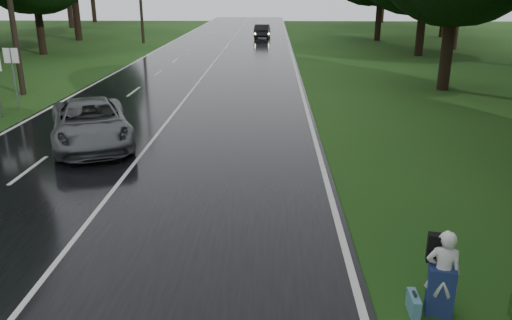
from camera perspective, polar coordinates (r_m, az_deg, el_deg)
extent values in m
cube|color=black|center=(26.84, -7.36, 7.56)|extent=(12.00, 140.00, 0.04)
cube|color=silver|center=(26.84, -7.36, 7.61)|extent=(0.12, 140.00, 0.01)
imported|color=#55595B|center=(18.29, -18.11, 3.95)|extent=(4.35, 5.97, 1.51)
imported|color=black|center=(56.20, 0.72, 14.31)|extent=(1.73, 4.42, 1.43)
imported|color=silver|center=(9.02, 20.27, -11.87)|extent=(0.63, 0.48, 1.55)
cube|color=navy|center=(9.19, 20.03, -13.70)|extent=(0.48, 0.37, 0.87)
cube|color=black|center=(9.03, 19.81, -9.32)|extent=(0.38, 0.25, 0.49)
cube|color=teal|center=(9.19, 17.29, -15.26)|extent=(0.16, 0.51, 0.36)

